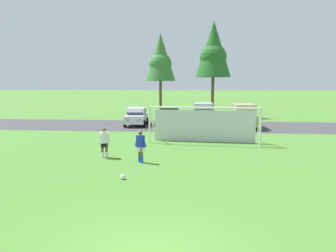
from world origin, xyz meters
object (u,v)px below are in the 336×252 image
soccer_ball (123,177)px  parked_car_slot_far_left (136,116)px  soccer_goal (204,124)px  parked_car_slot_center (244,116)px  player_striker_near (141,147)px  parked_car_slot_center_left (203,114)px  player_defender_far (104,143)px  parked_car_slot_left (170,116)px

soccer_ball → parked_car_slot_far_left: size_ratio=0.05×
soccer_goal → parked_car_slot_center: soccer_goal is taller
player_striker_near → parked_car_slot_center_left: size_ratio=0.35×
player_defender_far → parked_car_slot_center: bearing=54.4°
soccer_ball → parked_car_slot_center: parked_car_slot_center is taller
parked_car_slot_center_left → parked_car_slot_center: bearing=-22.8°
soccer_ball → parked_car_slot_center_left: parked_car_slot_center_left is taller
soccer_goal → parked_car_slot_far_left: (-6.35, 8.59, -0.42)m
soccer_ball → player_striker_near: player_striker_near is taller
soccer_goal → player_defender_far: soccer_goal is taller
parked_car_slot_center_left → player_defender_far: bearing=-111.2°
player_striker_near → parked_car_slot_left: parked_car_slot_left is taller
player_striker_near → parked_car_slot_center: bearing=62.8°
parked_car_slot_left → soccer_goal: bearing=-70.9°
player_defender_far → parked_car_slot_left: size_ratio=0.38×
soccer_goal → player_defender_far: (-5.50, -5.17, -0.47)m
soccer_goal → parked_car_slot_left: size_ratio=1.76×
parked_car_slot_far_left → parked_car_slot_center: bearing=-4.2°
parked_car_slot_far_left → parked_car_slot_center_left: parked_car_slot_center_left is taller
parked_car_slot_left → parked_car_slot_center: (6.93, -1.14, 0.24)m
player_striker_near → parked_car_slot_center: parked_car_slot_center is taller
soccer_ball → player_striker_near: (0.23, 2.96, 0.71)m
parked_car_slot_center_left → soccer_goal: bearing=-90.9°
player_striker_near → parked_car_slot_center_left: (3.48, 15.47, 0.29)m
soccer_ball → parked_car_slot_far_left: 17.87m
player_defender_far → parked_car_slot_left: (2.39, 14.16, 0.05)m
soccer_ball → player_striker_near: size_ratio=0.13×
parked_car_slot_left → parked_car_slot_center: bearing=-9.4°
player_defender_far → soccer_ball: bearing=-63.6°
player_striker_near → parked_car_slot_far_left: bearing=101.6°
parked_car_slot_center → player_defender_far: bearing=-125.6°
player_defender_far → parked_car_slot_center: 16.01m
soccer_goal → parked_car_slot_far_left: bearing=126.5°
soccer_ball → parked_car_slot_center: 18.47m
parked_car_slot_far_left → parked_car_slot_left: size_ratio=1.00×
parked_car_slot_far_left → player_striker_near: bearing=-78.4°
soccer_goal → parked_car_slot_far_left: size_ratio=1.76×
player_striker_near → parked_car_slot_center: 15.66m
soccer_goal → parked_car_slot_center: 8.72m
player_defender_far → parked_car_slot_far_left: 13.79m
parked_car_slot_center → parked_car_slot_far_left: bearing=175.8°
player_defender_far → parked_car_slot_center_left: (5.64, 14.56, 0.29)m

